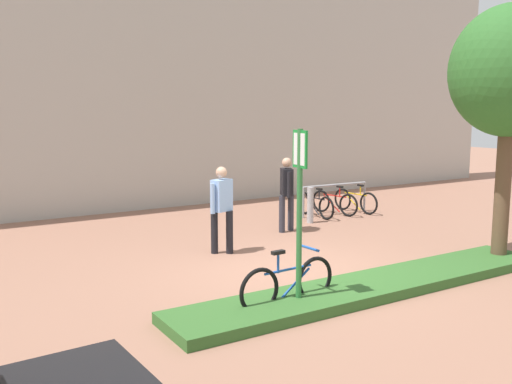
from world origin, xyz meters
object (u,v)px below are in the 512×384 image
at_px(tree_sidewalk, 510,73).
at_px(bike_at_sign, 288,283).
at_px(person_suited_dark, 287,190).
at_px(person_shirt_blue, 222,204).
at_px(parking_sign_post, 300,193).
at_px(bike_rack_cluster, 335,202).
at_px(bollard_steel, 310,205).

distance_m(tree_sidewalk, bike_at_sign, 5.63).
relative_size(tree_sidewalk, bike_at_sign, 2.78).
height_order(person_suited_dark, person_shirt_blue, same).
distance_m(tree_sidewalk, person_suited_dark, 5.26).
relative_size(bike_at_sign, person_shirt_blue, 0.98).
bearing_deg(tree_sidewalk, parking_sign_post, -179.73).
xyz_separation_m(tree_sidewalk, bike_at_sign, (-4.69, 0.12, -3.11)).
relative_size(tree_sidewalk, bike_rack_cluster, 2.21).
height_order(bike_at_sign, bike_rack_cluster, bike_at_sign).
height_order(bike_at_sign, bollard_steel, bollard_steel).
bearing_deg(bike_rack_cluster, parking_sign_post, -133.79).
distance_m(bike_at_sign, person_shirt_blue, 3.28).
bearing_deg(bike_at_sign, bollard_steel, 49.73).
height_order(parking_sign_post, person_shirt_blue, parking_sign_post).
bearing_deg(bollard_steel, person_shirt_blue, -155.93).
xyz_separation_m(bike_at_sign, person_shirt_blue, (0.63, 3.16, 0.63)).
distance_m(tree_sidewalk, parking_sign_post, 4.95).
bearing_deg(parking_sign_post, person_shirt_blue, 80.56).
bearing_deg(person_shirt_blue, bike_rack_cluster, 24.00).
bearing_deg(person_shirt_blue, tree_sidewalk, -38.89).
height_order(tree_sidewalk, bike_rack_cluster, tree_sidewalk).
distance_m(parking_sign_post, bike_rack_cluster, 7.50).
relative_size(tree_sidewalk, bollard_steel, 5.19).
relative_size(parking_sign_post, bollard_steel, 2.85).
xyz_separation_m(person_suited_dark, person_shirt_blue, (-2.23, -0.98, 0.00)).
relative_size(bike_at_sign, person_suited_dark, 0.98).
bearing_deg(person_shirt_blue, bollard_steel, 24.07).
height_order(bike_rack_cluster, person_suited_dark, person_suited_dark).
bearing_deg(person_suited_dark, tree_sidewalk, -66.69).
distance_m(parking_sign_post, person_shirt_blue, 3.41).
xyz_separation_m(bike_at_sign, bike_rack_cluster, (5.19, 5.19, -0.00)).
bearing_deg(parking_sign_post, tree_sidewalk, 0.27).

